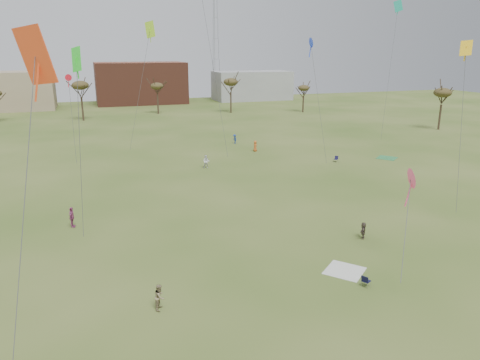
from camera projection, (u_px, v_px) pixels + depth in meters
name	position (u px, v px, depth m)	size (l,w,h in m)	color
ground	(305.00, 322.00, 26.73)	(260.00, 260.00, 0.00)	#38531A
spectator_fore_b	(160.00, 297.00, 27.90)	(0.81, 0.63, 1.66)	#897957
spectator_fore_c	(363.00, 230.00, 38.43)	(1.35, 0.43, 1.46)	#4D4037
spectator_mid_d	(72.00, 217.00, 40.83)	(1.11, 0.46, 1.90)	#9D4175
spectator_mid_e	(206.00, 162.00, 61.35)	(0.88, 0.69, 1.81)	silver
flyer_far_b	(255.00, 146.00, 71.53)	(0.84, 0.55, 1.72)	#CA5E22
flyer_far_c	(235.00, 139.00, 77.55)	(1.03, 0.59, 1.60)	navy
blanket_cream	(344.00, 271.00, 32.93)	(2.58, 2.58, 0.03)	white
blanket_olive	(387.00, 158.00, 67.35)	(2.69, 2.69, 0.03)	#308445
camp_chair_center	(366.00, 283.00, 30.69)	(0.72, 0.70, 0.87)	black
camp_chair_right	(336.00, 160.00, 64.86)	(0.74, 0.73, 0.87)	#19163C
kites_aloft	(235.00, 35.00, 45.70)	(62.46, 51.43, 25.58)	#25D527
tree_line	(126.00, 91.00, 95.88)	(117.44, 49.32, 8.91)	#3A2B1E
building_brick	(141.00, 83.00, 135.79)	(26.00, 16.00, 12.00)	brown
building_grey	(252.00, 86.00, 145.19)	(24.00, 12.00, 9.00)	gray
radio_tower	(215.00, 38.00, 144.40)	(1.51, 1.72, 41.00)	#9EA3A8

